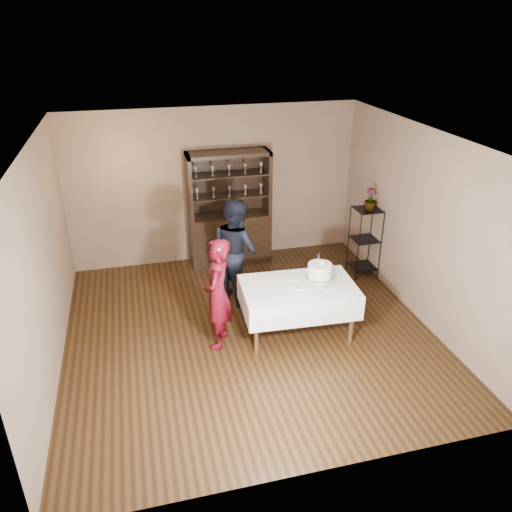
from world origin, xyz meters
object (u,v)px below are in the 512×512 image
(woman, at_px, (218,294))
(cake, at_px, (320,272))
(plant_etagere, at_px, (365,239))
(man, at_px, (236,250))
(cake_table, at_px, (298,297))
(potted_plant, at_px, (371,199))
(china_hutch, at_px, (230,227))

(woman, xyz_separation_m, cake, (1.36, -0.09, 0.19))
(plant_etagere, xyz_separation_m, man, (-2.25, -0.23, 0.17))
(cake_table, xyz_separation_m, man, (-0.61, 1.18, 0.24))
(potted_plant, bearing_deg, cake_table, -140.49)
(plant_etagere, height_order, cake, cake)
(cake_table, bearing_deg, woman, 178.28)
(man, bearing_deg, cake_table, -177.82)
(potted_plant, bearing_deg, china_hutch, 152.32)
(woman, height_order, cake, woman)
(plant_etagere, xyz_separation_m, potted_plant, (0.01, -0.04, 0.72))
(cake_table, height_order, man, man)
(plant_etagere, height_order, potted_plant, potted_plant)
(cake_table, height_order, cake, cake)
(cake, distance_m, potted_plant, 2.02)
(china_hutch, relative_size, plant_etagere, 1.67)
(woman, distance_m, cake, 1.38)
(plant_etagere, distance_m, cake, 2.03)
(china_hutch, relative_size, man, 1.22)
(plant_etagere, xyz_separation_m, cake, (-1.37, -1.46, 0.31))
(china_hutch, bearing_deg, cake, -74.28)
(cake, height_order, potted_plant, potted_plant)
(woman, bearing_deg, china_hutch, -174.41)
(cake_table, height_order, potted_plant, potted_plant)
(cake_table, distance_m, cake, 0.47)
(woman, distance_m, potted_plant, 3.11)
(potted_plant, bearing_deg, plant_etagere, 102.60)
(china_hutch, bearing_deg, cake_table, -79.86)
(man, relative_size, cake, 3.32)
(plant_etagere, bearing_deg, cake_table, -139.42)
(china_hutch, xyz_separation_m, man, (-0.17, -1.28, 0.15))
(woman, bearing_deg, cake, 106.97)
(plant_etagere, relative_size, man, 0.73)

